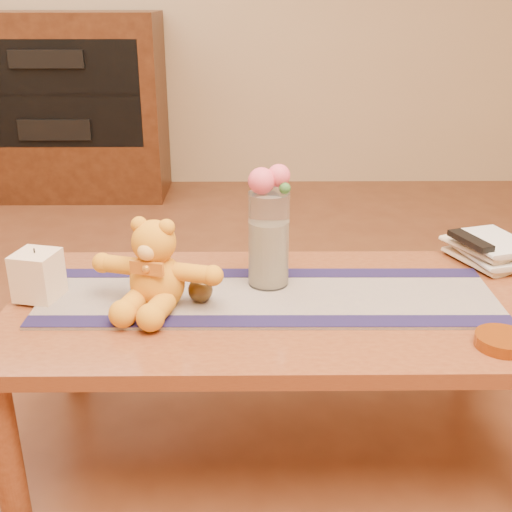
{
  "coord_description": "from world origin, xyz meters",
  "views": [
    {
      "loc": [
        -0.06,
        -1.51,
        1.2
      ],
      "look_at": [
        -0.05,
        0.0,
        0.58
      ],
      "focal_mm": 44.99,
      "sensor_mm": 36.0,
      "label": 1
    }
  ],
  "objects_px": {
    "teddy_bear": "(156,264)",
    "tv_remote": "(470,241)",
    "book_bottom": "(465,263)",
    "glass_vase": "(269,239)",
    "pillar_candle": "(38,275)",
    "bronze_ball": "(200,290)",
    "amber_dish": "(502,341)"
  },
  "relations": [
    {
      "from": "teddy_bear",
      "to": "tv_remote",
      "type": "xyz_separation_m",
      "value": [
        0.88,
        0.24,
        -0.03
      ]
    },
    {
      "from": "teddy_bear",
      "to": "book_bottom",
      "type": "xyz_separation_m",
      "value": [
        0.87,
        0.25,
        -0.11
      ]
    },
    {
      "from": "glass_vase",
      "to": "pillar_candle",
      "type": "bearing_deg",
      "value": -172.59
    },
    {
      "from": "bronze_ball",
      "to": "tv_remote",
      "type": "distance_m",
      "value": 0.8
    },
    {
      "from": "tv_remote",
      "to": "pillar_candle",
      "type": "bearing_deg",
      "value": 169.7
    },
    {
      "from": "pillar_candle",
      "to": "book_bottom",
      "type": "height_order",
      "value": "pillar_candle"
    },
    {
      "from": "pillar_candle",
      "to": "bronze_ball",
      "type": "distance_m",
      "value": 0.43
    },
    {
      "from": "book_bottom",
      "to": "teddy_bear",
      "type": "bearing_deg",
      "value": 173.32
    },
    {
      "from": "pillar_candle",
      "to": "glass_vase",
      "type": "distance_m",
      "value": 0.61
    },
    {
      "from": "teddy_bear",
      "to": "amber_dish",
      "type": "bearing_deg",
      "value": 1.44
    },
    {
      "from": "tv_remote",
      "to": "amber_dish",
      "type": "distance_m",
      "value": 0.47
    },
    {
      "from": "teddy_bear",
      "to": "bronze_ball",
      "type": "distance_m",
      "value": 0.13
    },
    {
      "from": "glass_vase",
      "to": "bronze_ball",
      "type": "relative_size",
      "value": 4.03
    },
    {
      "from": "book_bottom",
      "to": "tv_remote",
      "type": "xyz_separation_m",
      "value": [
        0.0,
        -0.01,
        0.07
      ]
    },
    {
      "from": "amber_dish",
      "to": "book_bottom",
      "type": "bearing_deg",
      "value": 82.57
    },
    {
      "from": "book_bottom",
      "to": "tv_remote",
      "type": "relative_size",
      "value": 1.39
    },
    {
      "from": "pillar_candle",
      "to": "bronze_ball",
      "type": "height_order",
      "value": "pillar_candle"
    },
    {
      "from": "teddy_bear",
      "to": "tv_remote",
      "type": "relative_size",
      "value": 2.04
    },
    {
      "from": "pillar_candle",
      "to": "amber_dish",
      "type": "bearing_deg",
      "value": -12.69
    },
    {
      "from": "bronze_ball",
      "to": "amber_dish",
      "type": "relative_size",
      "value": 0.52
    },
    {
      "from": "pillar_candle",
      "to": "amber_dish",
      "type": "height_order",
      "value": "pillar_candle"
    },
    {
      "from": "teddy_bear",
      "to": "amber_dish",
      "type": "relative_size",
      "value": 2.63
    },
    {
      "from": "glass_vase",
      "to": "amber_dish",
      "type": "distance_m",
      "value": 0.63
    },
    {
      "from": "pillar_candle",
      "to": "glass_vase",
      "type": "relative_size",
      "value": 0.48
    },
    {
      "from": "book_bottom",
      "to": "amber_dish",
      "type": "height_order",
      "value": "amber_dish"
    },
    {
      "from": "book_bottom",
      "to": "amber_dish",
      "type": "distance_m",
      "value": 0.47
    },
    {
      "from": "teddy_bear",
      "to": "bronze_ball",
      "type": "height_order",
      "value": "teddy_bear"
    },
    {
      "from": "teddy_bear",
      "to": "tv_remote",
      "type": "distance_m",
      "value": 0.91
    },
    {
      "from": "book_bottom",
      "to": "amber_dish",
      "type": "xyz_separation_m",
      "value": [
        -0.06,
        -0.47,
        0.0
      ]
    },
    {
      "from": "book_bottom",
      "to": "amber_dish",
      "type": "relative_size",
      "value": 1.8
    },
    {
      "from": "glass_vase",
      "to": "bronze_ball",
      "type": "xyz_separation_m",
      "value": [
        -0.18,
        -0.11,
        -0.1
      ]
    },
    {
      "from": "book_bottom",
      "to": "tv_remote",
      "type": "height_order",
      "value": "tv_remote"
    }
  ]
}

